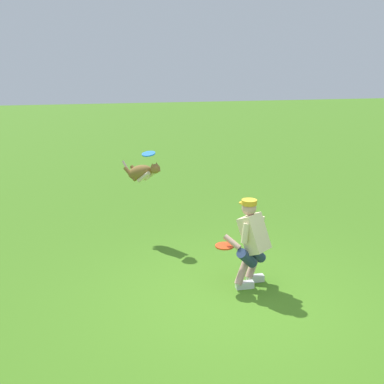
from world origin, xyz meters
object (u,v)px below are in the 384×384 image
person (252,240)px  frisbee_held (225,246)px  frisbee_flying (149,154)px  dog (142,172)px

person → frisbee_held: bearing=38.4°
person → frisbee_flying: size_ratio=5.40×
frisbee_flying → frisbee_held: (-0.81, 2.11, -0.98)m
person → dog: (1.30, -2.36, 0.52)m
person → frisbee_held: person is taller
person → frisbee_flying: 2.65m
dog → frisbee_flying: bearing=-4.0°
person → dog: 2.75m
person → frisbee_flying: frisbee_flying is taller
dog → frisbee_flying: (-0.11, 0.16, 0.37)m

